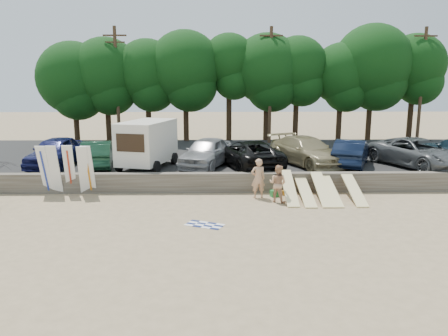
{
  "coord_description": "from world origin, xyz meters",
  "views": [
    {
      "loc": [
        -2.28,
        -18.79,
        5.68
      ],
      "look_at": [
        -1.88,
        3.0,
        1.26
      ],
      "focal_mm": 35.0,
      "sensor_mm": 36.0,
      "label": 1
    }
  ],
  "objects": [
    {
      "name": "car_6",
      "position": [
        9.37,
        5.85,
        1.53
      ],
      "size": [
        4.75,
        6.58,
        1.66
      ],
      "primitive_type": "imported",
      "rotation": [
        0.0,
        0.0,
        0.37
      ],
      "color": "#4E5153",
      "rests_on": "parking_lot"
    },
    {
      "name": "surfboard_low_4",
      "position": [
        4.35,
        1.43,
        0.5
      ],
      "size": [
        0.56,
        2.87,
        1.0
      ],
      "primitive_type": "cube",
      "rotation": [
        0.32,
        0.0,
        0.0
      ],
      "color": "#F4E19A",
      "rests_on": "ground"
    },
    {
      "name": "cooler",
      "position": [
        0.6,
        2.04,
        0.16
      ],
      "size": [
        0.46,
        0.41,
        0.32
      ],
      "primitive_type": "cube",
      "rotation": [
        0.0,
        0.0,
        0.34
      ],
      "color": "#258A3B",
      "rests_on": "ground"
    },
    {
      "name": "car_2",
      "position": [
        -2.84,
        6.12,
        1.56
      ],
      "size": [
        3.56,
        5.41,
        1.71
      ],
      "primitive_type": "imported",
      "rotation": [
        0.0,
        0.0,
        -0.34
      ],
      "color": "#939498",
      "rests_on": "parking_lot"
    },
    {
      "name": "surfboard_low_1",
      "position": [
        1.99,
        1.38,
        0.41
      ],
      "size": [
        0.56,
        2.92,
        0.82
      ],
      "primitive_type": "cube",
      "rotation": [
        0.25,
        0.0,
        0.0
      ],
      "color": "#F4E19A",
      "rests_on": "ground"
    },
    {
      "name": "surfboard_upright_0",
      "position": [
        -10.79,
        2.55,
        1.27
      ],
      "size": [
        0.58,
        0.75,
        2.54
      ],
      "primitive_type": "cube",
      "rotation": [
        0.25,
        0.0,
        -0.13
      ],
      "color": "white",
      "rests_on": "ground"
    },
    {
      "name": "gear_bag",
      "position": [
        1.05,
        2.37,
        0.11
      ],
      "size": [
        0.35,
        0.31,
        0.22
      ],
      "primitive_type": "cube",
      "rotation": [
        0.0,
        0.0,
        -0.23
      ],
      "color": "#C37517",
      "rests_on": "ground"
    },
    {
      "name": "surfboard_low_3",
      "position": [
        3.21,
        1.39,
        0.46
      ],
      "size": [
        0.56,
        2.9,
        0.92
      ],
      "primitive_type": "cube",
      "rotation": [
        0.29,
        0.0,
        0.0
      ],
      "color": "#F4E19A",
      "rests_on": "ground"
    },
    {
      "name": "seawall",
      "position": [
        0.0,
        3.0,
        0.5
      ],
      "size": [
        44.0,
        0.5,
        1.0
      ],
      "primitive_type": "cube",
      "color": "#6B6356",
      "rests_on": "ground"
    },
    {
      "name": "car_3",
      "position": [
        -0.37,
        6.02,
        1.49
      ],
      "size": [
        4.08,
        6.18,
        1.58
      ],
      "primitive_type": "imported",
      "rotation": [
        0.0,
        0.0,
        3.42
      ],
      "color": "black",
      "rests_on": "parking_lot"
    },
    {
      "name": "surfboard_low_2",
      "position": [
        2.78,
        1.37,
        0.54
      ],
      "size": [
        0.56,
        2.85,
        1.09
      ],
      "primitive_type": "cube",
      "rotation": [
        0.35,
        0.0,
        0.0
      ],
      "color": "#F4E19A",
      "rests_on": "ground"
    },
    {
      "name": "treeline",
      "position": [
        -0.45,
        17.57,
        6.51
      ],
      "size": [
        33.3,
        6.4,
        9.46
      ],
      "color": "#382616",
      "rests_on": "parking_lot"
    },
    {
      "name": "car_5",
      "position": [
        5.62,
        6.24,
        1.49
      ],
      "size": [
        3.42,
        5.05,
        1.57
      ],
      "primitive_type": "imported",
      "rotation": [
        0.0,
        0.0,
        2.73
      ],
      "color": "black",
      "rests_on": "parking_lot"
    },
    {
      "name": "parking_lot",
      "position": [
        0.0,
        10.5,
        0.35
      ],
      "size": [
        44.0,
        14.5,
        0.7
      ],
      "primitive_type": "cube",
      "color": "#282828",
      "rests_on": "ground"
    },
    {
      "name": "car_1",
      "position": [
        -9.14,
        6.21,
        1.47
      ],
      "size": [
        2.46,
        4.88,
        1.53
      ],
      "primitive_type": "imported",
      "rotation": [
        0.0,
        0.0,
        3.33
      ],
      "color": "#123220",
      "rests_on": "parking_lot"
    },
    {
      "name": "car_0",
      "position": [
        -11.62,
        6.39,
        1.56
      ],
      "size": [
        2.41,
        5.19,
        1.72
      ],
      "primitive_type": "imported",
      "rotation": [
        0.0,
        0.0,
        -0.08
      ],
      "color": "#15194C",
      "rests_on": "parking_lot"
    },
    {
      "name": "beachgoer_b",
      "position": [
        0.62,
        1.09,
        0.89
      ],
      "size": [
        1.09,
        1.03,
        1.78
      ],
      "primitive_type": "imported",
      "rotation": [
        0.0,
        0.0,
        2.59
      ],
      "color": "tan",
      "rests_on": "ground"
    },
    {
      "name": "surfboard_upright_1",
      "position": [
        -10.29,
        2.52,
        1.27
      ],
      "size": [
        0.54,
        0.68,
        2.54
      ],
      "primitive_type": "cube",
      "rotation": [
        0.23,
        0.0,
        -0.06
      ],
      "color": "white",
      "rests_on": "ground"
    },
    {
      "name": "surfboard_low_0",
      "position": [
        1.22,
        1.47,
        0.59
      ],
      "size": [
        0.56,
        2.81,
        1.18
      ],
      "primitive_type": "cube",
      "rotation": [
        0.38,
        0.0,
        0.0
      ],
      "color": "#F4E19A",
      "rests_on": "ground"
    },
    {
      "name": "box_trailer",
      "position": [
        -6.2,
        5.9,
        2.21
      ],
      "size": [
        3.24,
        4.62,
        2.69
      ],
      "rotation": [
        0.0,
        0.0,
        -0.27
      ],
      "color": "silver",
      "rests_on": "parking_lot"
    },
    {
      "name": "car_4",
      "position": [
        3.07,
        6.59,
        1.53
      ],
      "size": [
        4.48,
        6.16,
        1.66
      ],
      "primitive_type": "imported",
      "rotation": [
        0.0,
        0.0,
        0.43
      ],
      "color": "#8F825B",
      "rests_on": "parking_lot"
    },
    {
      "name": "surfboard_upright_2",
      "position": [
        -9.6,
        2.65,
        1.27
      ],
      "size": [
        0.57,
        0.7,
        2.55
      ],
      "primitive_type": "cube",
      "rotation": [
        0.23,
        0.0,
        0.1
      ],
      "color": "white",
      "rests_on": "ground"
    },
    {
      "name": "surfboard_upright_4",
      "position": [
        -8.62,
        2.54,
        1.27
      ],
      "size": [
        0.53,
        0.74,
        2.53
      ],
      "primitive_type": "cube",
      "rotation": [
        0.25,
        0.0,
        -0.05
      ],
      "color": "white",
      "rests_on": "ground"
    },
    {
      "name": "beachgoer_a",
      "position": [
        -0.24,
        1.83,
        0.97
      ],
      "size": [
        0.77,
        0.57,
        1.95
      ],
      "primitive_type": "imported",
      "rotation": [
        0.0,
        0.0,
        3.29
      ],
      "color": "tan",
      "rests_on": "ground"
    },
    {
      "name": "surfboard_upright_3",
      "position": [
        -8.85,
        2.47,
        1.26
      ],
      "size": [
        0.61,
        0.84,
        2.51
      ],
      "primitive_type": "cube",
      "rotation": [
        0.28,
        0.0,
        0.15
      ],
      "color": "white",
      "rests_on": "ground"
    },
    {
      "name": "ground",
      "position": [
        0.0,
        0.0,
        0.0
      ],
      "size": [
        120.0,
        120.0,
        0.0
      ],
      "primitive_type": "plane",
      "color": "tan",
      "rests_on": "ground"
    },
    {
      "name": "beach_towel",
      "position": [
        -2.75,
        -2.21,
        0.01
      ],
      "size": [
        1.99,
        1.99,
        0.0
      ],
      "primitive_type": "plane",
      "rotation": [
        0.0,
        0.0,
        -0.43
      ],
      "color": "white",
      "rests_on": "ground"
    },
    {
      "name": "utility_poles",
      "position": [
        2.0,
        16.0,
        5.43
      ],
      "size": [
        25.8,
        0.26,
        9.0
      ],
      "color": "#473321",
      "rests_on": "parking_lot"
    }
  ]
}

